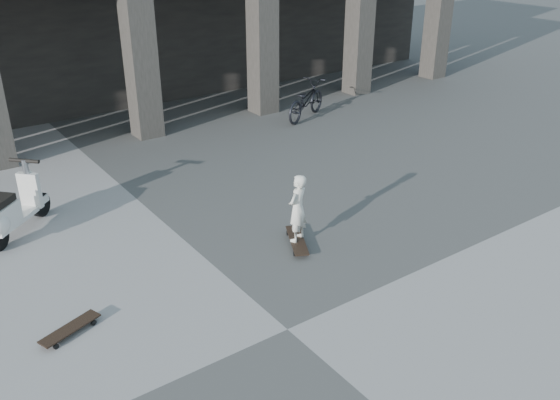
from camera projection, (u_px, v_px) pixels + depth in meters
ground at (287, 329)px, 8.00m from camera, size 90.00×90.00×0.00m
longboard at (297, 241)px, 10.04m from camera, size 0.68×1.02×0.10m
skateboard_spare at (70, 329)px, 7.88m from camera, size 0.89×0.50×0.10m
child at (298, 208)px, 9.78m from camera, size 0.51×0.43×1.18m
scooter at (7, 215)px, 10.02m from camera, size 1.38×1.32×1.22m
bicycle at (306, 100)px, 16.27m from camera, size 2.04×1.44×1.02m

